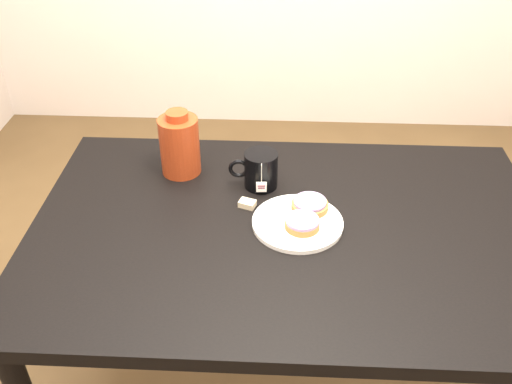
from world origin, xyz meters
The scene contains 7 objects.
table centered at (0.00, 0.00, 0.67)m, with size 1.40×0.90×0.75m.
plate centered at (0.02, 0.01, 0.76)m, with size 0.25×0.25×0.02m.
bagel_back centered at (0.06, 0.07, 0.78)m, with size 0.12×0.12×0.03m.
bagel_front centered at (0.03, -0.02, 0.78)m, with size 0.11×0.11×0.03m.
mug centered at (-0.09, 0.19, 0.81)m, with size 0.15×0.11×0.11m.
teabag_pouch centered at (-0.12, 0.08, 0.76)m, with size 0.04×0.03×0.02m, color #C6B793.
bagel_package centered at (-0.33, 0.26, 0.84)m, with size 0.13×0.13×0.20m.
Camera 1 is at (-0.03, -1.20, 1.71)m, focal length 40.00 mm.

